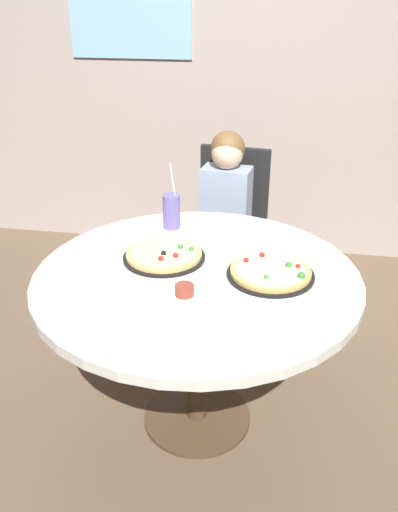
% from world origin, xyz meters
% --- Properties ---
extents(ground_plane, '(8.00, 8.00, 0.00)m').
position_xyz_m(ground_plane, '(0.00, 0.00, 0.00)').
color(ground_plane, brown).
extents(wall_with_window, '(5.20, 0.14, 2.90)m').
position_xyz_m(wall_with_window, '(-0.01, 1.90, 1.45)').
color(wall_with_window, '#A8998E').
rests_on(wall_with_window, ground_plane).
extents(dining_table, '(1.28, 1.28, 0.75)m').
position_xyz_m(dining_table, '(0.00, 0.00, 0.66)').
color(dining_table, silver).
rests_on(dining_table, ground_plane).
extents(chair_wooden, '(0.45, 0.45, 0.95)m').
position_xyz_m(chair_wooden, '(0.01, 1.03, 0.53)').
color(chair_wooden, black).
rests_on(chair_wooden, ground_plane).
extents(diner_child, '(0.30, 0.42, 1.08)m').
position_xyz_m(diner_child, '(-0.01, 0.85, 0.48)').
color(diner_child, '#3F4766').
rests_on(diner_child, ground_plane).
extents(pizza_veggie, '(0.34, 0.34, 0.05)m').
position_xyz_m(pizza_veggie, '(0.29, 0.02, 0.77)').
color(pizza_veggie, black).
rests_on(pizza_veggie, dining_table).
extents(pizza_cheese, '(0.34, 0.34, 0.05)m').
position_xyz_m(pizza_cheese, '(-0.15, 0.10, 0.77)').
color(pizza_cheese, black).
rests_on(pizza_cheese, dining_table).
extents(soda_cup, '(0.08, 0.08, 0.31)m').
position_xyz_m(soda_cup, '(-0.19, 0.42, 0.83)').
color(soda_cup, '#6659A5').
rests_on(soda_cup, dining_table).
extents(sauce_bowl, '(0.07, 0.07, 0.04)m').
position_xyz_m(sauce_bowl, '(-0.02, -0.17, 0.77)').
color(sauce_bowl, brown).
rests_on(sauce_bowl, dining_table).
extents(plate_small, '(0.18, 0.18, 0.01)m').
position_xyz_m(plate_small, '(0.25, 0.34, 0.76)').
color(plate_small, white).
rests_on(plate_small, dining_table).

